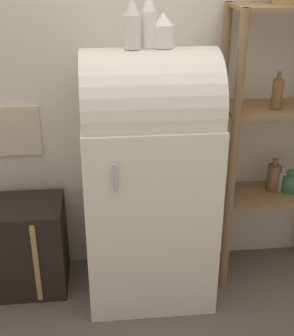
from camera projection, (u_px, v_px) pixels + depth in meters
ground_plane at (153, 309)px, 2.82m from camera, size 12.00×12.00×0.00m
wall_back at (142, 65)px, 2.77m from camera, size 7.00×0.09×2.70m
refrigerator at (149, 176)px, 2.71m from camera, size 0.74×0.65×1.51m
suitcase_trunk at (8, 247)px, 2.90m from camera, size 0.70×0.39×0.59m
shelf_unit at (280, 135)px, 2.80m from camera, size 0.69×0.37×1.71m
vase_left at (132, 25)px, 2.33m from camera, size 0.08×0.08×0.25m
vase_center at (150, 21)px, 2.35m from camera, size 0.08×0.08×0.28m
vase_right at (163, 31)px, 2.38m from camera, size 0.12×0.12×0.17m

